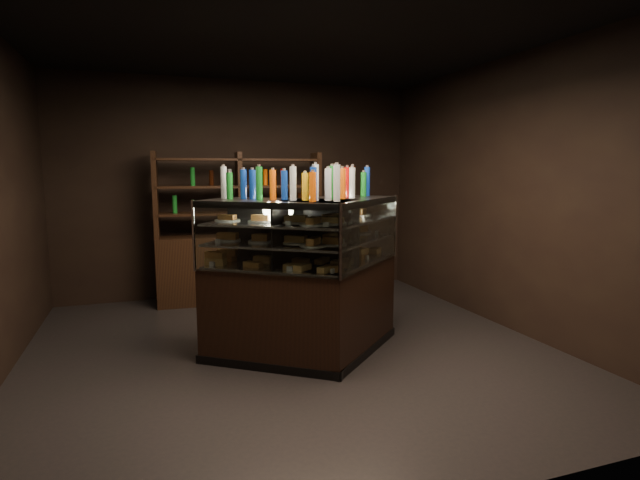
# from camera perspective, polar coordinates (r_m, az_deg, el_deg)

# --- Properties ---
(ground) EXTENTS (5.00, 5.00, 0.00)m
(ground) POSITION_cam_1_polar(r_m,az_deg,el_deg) (5.07, -3.27, -12.42)
(ground) COLOR black
(ground) RESTS_ON ground
(room_shell) EXTENTS (5.02, 5.02, 3.01)m
(room_shell) POSITION_cam_1_polar(r_m,az_deg,el_deg) (4.75, -3.46, 10.08)
(room_shell) COLOR black
(room_shell) RESTS_ON ground
(display_case) EXTENTS (2.11, 1.45, 1.51)m
(display_case) POSITION_cam_1_polar(r_m,az_deg,el_deg) (4.80, -1.21, -7.27)
(display_case) COLOR black
(display_case) RESTS_ON ground
(food_display) EXTENTS (1.71, 0.97, 0.46)m
(food_display) POSITION_cam_1_polar(r_m,az_deg,el_deg) (4.67, -1.22, 0.50)
(food_display) COLOR #C67F47
(food_display) RESTS_ON display_case
(bottles_top) EXTENTS (1.53, 0.83, 0.30)m
(bottles_top) POSITION_cam_1_polar(r_m,az_deg,el_deg) (4.63, -1.26, 6.44)
(bottles_top) COLOR #0F38B2
(bottles_top) RESTS_ON display_case
(potted_conifer) EXTENTS (0.37, 0.37, 0.79)m
(potted_conifer) POSITION_cam_1_polar(r_m,az_deg,el_deg) (5.97, 4.90, -4.76)
(potted_conifer) COLOR black
(potted_conifer) RESTS_ON ground
(back_shelving) EXTENTS (2.20, 0.56, 2.00)m
(back_shelving) POSITION_cam_1_polar(r_m,az_deg,el_deg) (6.82, -9.07, -1.83)
(back_shelving) COLOR black
(back_shelving) RESTS_ON ground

